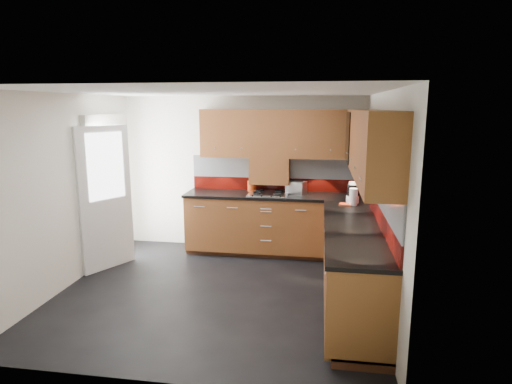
% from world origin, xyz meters
% --- Properties ---
extents(room, '(4.00, 3.80, 2.64)m').
position_xyz_m(room, '(0.00, 0.00, 1.50)').
color(room, black).
extents(base_cabinets, '(2.70, 3.20, 0.95)m').
position_xyz_m(base_cabinets, '(1.07, 0.72, 0.44)').
color(base_cabinets, brown).
rests_on(base_cabinets, room).
extents(countertop, '(2.72, 3.22, 0.04)m').
position_xyz_m(countertop, '(1.05, 0.70, 0.92)').
color(countertop, black).
rests_on(countertop, base_cabinets).
extents(backsplash, '(2.70, 3.20, 0.54)m').
position_xyz_m(backsplash, '(1.28, 0.93, 1.21)').
color(backsplash, maroon).
rests_on(backsplash, countertop).
extents(upper_cabinets, '(2.50, 3.20, 0.72)m').
position_xyz_m(upper_cabinets, '(1.23, 0.78, 1.84)').
color(upper_cabinets, brown).
rests_on(upper_cabinets, room).
extents(extractor_hood, '(0.60, 0.33, 0.40)m').
position_xyz_m(extractor_hood, '(0.45, 1.64, 1.28)').
color(extractor_hood, brown).
rests_on(extractor_hood, room).
extents(glass_cabinet, '(0.32, 0.80, 0.66)m').
position_xyz_m(glass_cabinet, '(1.71, 1.07, 1.87)').
color(glass_cabinet, black).
rests_on(glass_cabinet, room).
extents(back_door, '(0.42, 1.19, 2.04)m').
position_xyz_m(back_door, '(-1.78, 0.75, 1.03)').
color(back_door, white).
rests_on(back_door, room).
extents(gas_hob, '(0.59, 0.52, 0.05)m').
position_xyz_m(gas_hob, '(0.45, 1.47, 0.96)').
color(gas_hob, silver).
rests_on(gas_hob, countertop).
extents(utensil_pot, '(0.13, 0.13, 0.47)m').
position_xyz_m(utensil_pot, '(0.16, 1.67, 1.04)').
color(utensil_pot, '#EA4B16').
rests_on(utensil_pot, countertop).
extents(toaster, '(0.33, 0.27, 0.21)m').
position_xyz_m(toaster, '(0.86, 1.56, 1.04)').
color(toaster, silver).
rests_on(toaster, countertop).
extents(food_processor, '(0.18, 0.18, 0.29)m').
position_xyz_m(food_processor, '(1.66, 1.08, 1.07)').
color(food_processor, white).
rests_on(food_processor, countertop).
extents(paper_towel, '(0.13, 0.13, 0.23)m').
position_xyz_m(paper_towel, '(1.66, 0.92, 1.05)').
color(paper_towel, white).
rests_on(paper_towel, countertop).
extents(orange_cloth, '(0.18, 0.16, 0.02)m').
position_xyz_m(orange_cloth, '(1.56, 0.92, 0.95)').
color(orange_cloth, '#E34319').
rests_on(orange_cloth, countertop).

